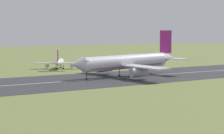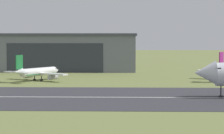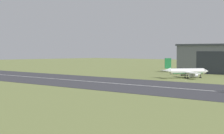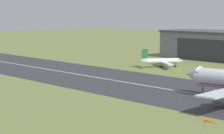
% 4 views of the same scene
% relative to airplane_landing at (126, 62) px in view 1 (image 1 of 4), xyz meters
% --- Properties ---
extents(ground_plane, '(704.61, 704.61, 0.00)m').
position_rel_airplane_landing_xyz_m(ground_plane, '(-38.83, -57.30, -5.21)').
color(ground_plane, olive).
extents(runway_strip, '(464.61, 40.42, 0.06)m').
position_rel_airplane_landing_xyz_m(runway_strip, '(-38.83, -1.03, -5.18)').
color(runway_strip, '#333338').
rests_on(runway_strip, ground_plane).
extents(runway_centreline, '(418.15, 0.70, 0.01)m').
position_rel_airplane_landing_xyz_m(runway_centreline, '(-38.83, -1.03, -5.14)').
color(runway_centreline, silver).
rests_on(runway_centreline, runway_strip).
extents(airplane_landing, '(44.83, 44.64, 16.58)m').
position_rel_airplane_landing_xyz_m(airplane_landing, '(0.00, 0.00, 0.00)').
color(airplane_landing, silver).
rests_on(airplane_landing, ground_plane).
extents(airplane_parked_west, '(19.91, 20.42, 8.60)m').
position_rel_airplane_landing_xyz_m(airplane_parked_west, '(-6.06, 40.98, -2.41)').
color(airplane_parked_west, white).
rests_on(airplane_parked_west, ground_plane).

